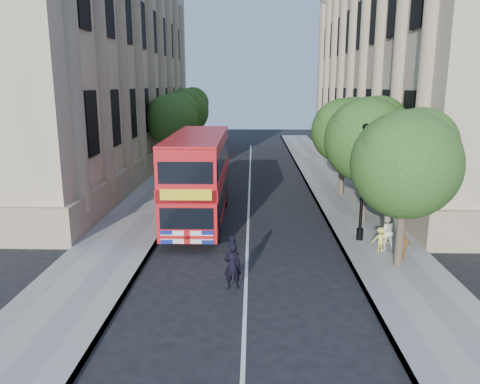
# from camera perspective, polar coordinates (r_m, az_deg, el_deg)

# --- Properties ---
(ground) EXTENTS (120.00, 120.00, 0.00)m
(ground) POSITION_cam_1_polar(r_m,az_deg,el_deg) (15.59, 0.65, -13.19)
(ground) COLOR black
(ground) RESTS_ON ground
(pavement_right) EXTENTS (3.50, 80.00, 0.12)m
(pavement_right) POSITION_cam_1_polar(r_m,az_deg,el_deg) (25.55, 14.05, -2.90)
(pavement_right) COLOR gray
(pavement_right) RESTS_ON ground
(pavement_left) EXTENTS (3.50, 80.00, 0.12)m
(pavement_left) POSITION_cam_1_polar(r_m,az_deg,el_deg) (25.64, -11.95, -2.73)
(pavement_left) COLOR gray
(pavement_left) RESTS_ON ground
(building_right) EXTENTS (12.00, 38.00, 18.00)m
(building_right) POSITION_cam_1_polar(r_m,az_deg,el_deg) (40.40, 22.02, 15.08)
(building_right) COLOR tan
(building_right) RESTS_ON ground
(building_left) EXTENTS (12.00, 38.00, 18.00)m
(building_left) POSITION_cam_1_polar(r_m,az_deg,el_deg) (40.55, -19.36, 15.27)
(building_left) COLOR tan
(building_left) RESTS_ON ground
(tree_right_near) EXTENTS (4.00, 4.00, 6.08)m
(tree_right_near) POSITION_cam_1_polar(r_m,az_deg,el_deg) (18.12, 19.70, 3.89)
(tree_right_near) COLOR #473828
(tree_right_near) RESTS_ON ground
(tree_right_mid) EXTENTS (4.20, 4.20, 6.37)m
(tree_right_mid) POSITION_cam_1_polar(r_m,az_deg,el_deg) (23.83, 15.34, 6.66)
(tree_right_mid) COLOR #473828
(tree_right_mid) RESTS_ON ground
(tree_right_far) EXTENTS (4.00, 4.00, 6.15)m
(tree_right_far) POSITION_cam_1_polar(r_m,az_deg,el_deg) (29.68, 12.62, 7.71)
(tree_right_far) COLOR #473828
(tree_right_far) RESTS_ON ground
(tree_left_far) EXTENTS (4.00, 4.00, 6.30)m
(tree_left_far) POSITION_cam_1_polar(r_m,az_deg,el_deg) (36.63, -8.23, 9.03)
(tree_left_far) COLOR #473828
(tree_left_far) RESTS_ON ground
(tree_left_back) EXTENTS (4.20, 4.20, 6.65)m
(tree_left_back) POSITION_cam_1_polar(r_m,az_deg,el_deg) (44.51, -6.50, 10.09)
(tree_left_back) COLOR #473828
(tree_left_back) RESTS_ON ground
(lamp_post) EXTENTS (0.32, 0.32, 5.16)m
(lamp_post) POSITION_cam_1_polar(r_m,az_deg,el_deg) (21.01, 14.71, 0.56)
(lamp_post) COLOR black
(lamp_post) RESTS_ON pavement_right
(double_decker_bus) EXTENTS (2.61, 9.54, 4.39)m
(double_decker_bus) POSITION_cam_1_polar(r_m,az_deg,el_deg) (23.56, -5.07, 2.04)
(double_decker_bus) COLOR #B80C11
(double_decker_bus) RESTS_ON ground
(box_van) EXTENTS (2.47, 5.67, 3.20)m
(box_van) POSITION_cam_1_polar(r_m,az_deg,el_deg) (29.86, -4.45, 2.69)
(box_van) COLOR black
(box_van) RESTS_ON ground
(police_constable) EXTENTS (0.64, 0.45, 1.64)m
(police_constable) POSITION_cam_1_polar(r_m,az_deg,el_deg) (16.18, -0.92, -9.00)
(police_constable) COLOR black
(police_constable) RESTS_ON ground
(woman_pedestrian) EXTENTS (0.86, 0.72, 1.62)m
(woman_pedestrian) POSITION_cam_1_polar(r_m,az_deg,el_deg) (20.36, 17.32, -4.61)
(woman_pedestrian) COLOR white
(woman_pedestrian) RESTS_ON pavement_right
(child_a) EXTENTS (0.65, 0.34, 1.06)m
(child_a) POSITION_cam_1_polar(r_m,az_deg,el_deg) (19.65, 19.25, -6.25)
(child_a) COLOR orange
(child_a) RESTS_ON pavement_right
(child_b) EXTENTS (0.70, 0.46, 1.01)m
(child_b) POSITION_cam_1_polar(r_m,az_deg,el_deg) (20.29, 16.73, -5.53)
(child_b) COLOR #E2D34D
(child_b) RESTS_ON pavement_right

